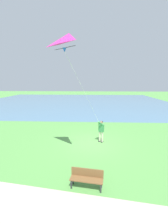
{
  "coord_description": "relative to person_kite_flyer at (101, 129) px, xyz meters",
  "views": [
    {
      "loc": [
        -11.18,
        0.11,
        4.82
      ],
      "look_at": [
        0.13,
        0.64,
        2.47
      ],
      "focal_mm": 24.11,
      "sensor_mm": 36.0,
      "label": 1
    }
  ],
  "objects": [
    {
      "name": "ground_plane",
      "position": [
        -0.24,
        0.71,
        -1.05
      ],
      "size": [
        120.0,
        120.0,
        0.0
      ],
      "primitive_type": "plane",
      "color": "#569947"
    },
    {
      "name": "walkway_path",
      "position": [
        -6.74,
        2.71,
        -1.04
      ],
      "size": [
        7.18,
        32.0,
        0.02
      ],
      "primitive_type": "cube",
      "rotation": [
        0.0,
        0.0,
        -0.15
      ],
      "color": "#B7AD99",
      "rests_on": "ground"
    },
    {
      "name": "flying_kite",
      "position": [
        -2.81,
        2.05,
        5.72
      ],
      "size": [
        3.33,
        2.72,
        5.45
      ],
      "color": "#E02D9E"
    },
    {
      "name": "lake_water",
      "position": [
        23.91,
        4.71,
        -1.04
      ],
      "size": [
        36.0,
        44.0,
        0.01
      ],
      "primitive_type": "cube",
      "color": "teal",
      "rests_on": "ground"
    },
    {
      "name": "park_bench_near_walkway",
      "position": [
        -5.31,
        0.98,
        -0.54
      ],
      "size": [
        0.66,
        1.55,
        0.88
      ],
      "color": "brown",
      "rests_on": "ground"
    },
    {
      "name": "person_kite_flyer",
      "position": [
        0.0,
        0.0,
        0.0
      ],
      "size": [
        0.61,
        0.56,
        1.83
      ],
      "color": "#232328",
      "rests_on": "ground"
    }
  ]
}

